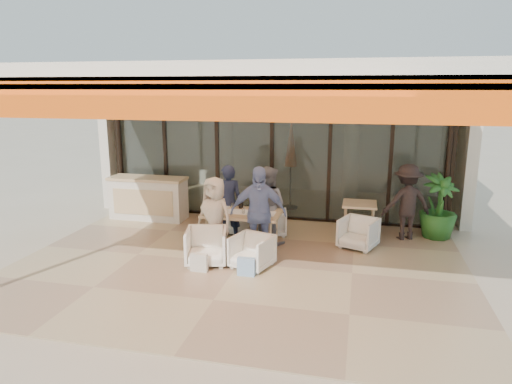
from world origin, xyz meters
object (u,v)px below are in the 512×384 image
diner_navy (228,203)px  potted_palm (438,207)px  host_counter (148,198)px  diner_cream (215,216)px  chair_near_left (206,245)px  diner_periwinkle (258,213)px  standing_woman (407,202)px  chair_near_right (252,250)px  chair_far_left (235,217)px  side_table (359,208)px  diner_grey (268,205)px  chair_far_right (272,221)px  side_chair (358,232)px  dining_table (242,215)px

diner_navy → potted_palm: (4.26, 1.07, -0.11)m
host_counter → diner_cream: bearing=-39.7°
chair_near_left → potted_palm: 4.94m
diner_periwinkle → standing_woman: diner_periwinkle is taller
chair_near_right → diner_cream: diner_cream is taller
host_counter → standing_woman: (5.90, -0.16, 0.27)m
potted_palm → host_counter: bearing=-179.5°
host_counter → chair_far_left: (2.30, -0.51, -0.18)m
chair_near_right → side_table: (1.82, 2.21, 0.30)m
chair_far_left → diner_grey: size_ratio=0.44×
diner_cream → chair_far_right: bearing=76.3°
chair_far_right → chair_near_right: bearing=79.0°
host_counter → chair_near_right: (3.14, -2.41, -0.20)m
chair_far_left → chair_near_left: (0.00, -1.90, 0.02)m
diner_grey → diner_periwinkle: bearing=110.4°
chair_far_right → diner_periwinkle: bearing=79.0°
diner_cream → chair_near_left: bearing=-72.7°
standing_woman → potted_palm: size_ratio=1.17×
chair_near_left → diner_cream: diner_cream is taller
diner_cream → side_chair: diner_cream is taller
chair_near_left → diner_grey: diner_grey is taller
potted_palm → side_chair: bearing=-147.9°
diner_navy → potted_palm: bearing=177.1°
chair_far_right → side_table: (1.82, 0.31, 0.33)m
diner_periwinkle → side_table: diner_periwinkle is taller
side_chair → chair_far_left: bearing=-168.4°
chair_far_left → potted_palm: size_ratio=0.51×
dining_table → chair_near_left: size_ratio=2.03×
chair_near_left → diner_periwinkle: 1.10m
dining_table → standing_woman: bearing=22.0°
chair_near_left → diner_cream: size_ratio=0.49×
diner_grey → potted_palm: bearing=-142.2°
chair_far_left → diner_grey: (0.84, -0.50, 0.45)m
dining_table → diner_periwinkle: diner_periwinkle is taller
diner_navy → side_chair: diner_navy is taller
chair_far_left → standing_woman: 3.65m
diner_grey → side_table: diner_grey is taller
diner_cream → diner_grey: bearing=64.2°
standing_woman → potted_palm: 0.71m
side_table → potted_palm: 1.63m
host_counter → dining_table: host_counter is taller
host_counter → diner_navy: (2.30, -1.01, 0.27)m
side_chair → chair_near_left: bearing=-130.2°
diner_cream → potted_palm: size_ratio=1.10×
chair_near_right → potted_palm: potted_palm is taller
side_table → host_counter: bearing=177.7°
chair_far_left → potted_palm: 4.31m
standing_woman → diner_periwinkle: bearing=12.1°
diner_cream → standing_woman: (3.60, 1.74, 0.05)m
chair_near_right → diner_cream: bearing=167.2°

